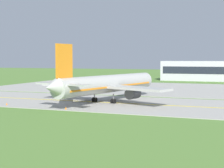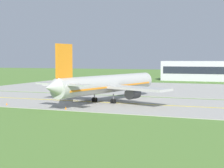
% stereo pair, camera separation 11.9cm
% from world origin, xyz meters
% --- Properties ---
extents(ground_plane, '(500.00, 500.00, 0.00)m').
position_xyz_m(ground_plane, '(0.00, 0.00, 0.00)').
color(ground_plane, '#517A33').
extents(taxiway_strip, '(240.00, 28.00, 0.10)m').
position_xyz_m(taxiway_strip, '(0.00, 0.00, 0.05)').
color(taxiway_strip, '#9E9B93').
rests_on(taxiway_strip, ground).
extents(apron_pad, '(140.00, 52.00, 0.10)m').
position_xyz_m(apron_pad, '(10.00, 42.00, 0.05)').
color(apron_pad, '#9E9B93').
rests_on(apron_pad, ground).
extents(taxiway_centreline, '(220.00, 0.60, 0.01)m').
position_xyz_m(taxiway_centreline, '(0.00, 0.00, 0.11)').
color(taxiway_centreline, yellow).
rests_on(taxiway_centreline, taxiway_strip).
extents(airplane_lead, '(32.10, 39.28, 12.70)m').
position_xyz_m(airplane_lead, '(-6.26, 1.15, 4.13)').
color(airplane_lead, '#ADADA8').
rests_on(airplane_lead, ground).
extents(traffic_cone_near_edge, '(0.44, 0.44, 0.60)m').
position_xyz_m(traffic_cone_near_edge, '(-24.13, -11.63, 0.30)').
color(traffic_cone_near_edge, orange).
rests_on(traffic_cone_near_edge, ground).
extents(traffic_cone_mid_edge, '(0.44, 0.44, 0.60)m').
position_xyz_m(traffic_cone_mid_edge, '(-9.50, -12.67, 0.30)').
color(traffic_cone_mid_edge, orange).
rests_on(traffic_cone_mid_edge, ground).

